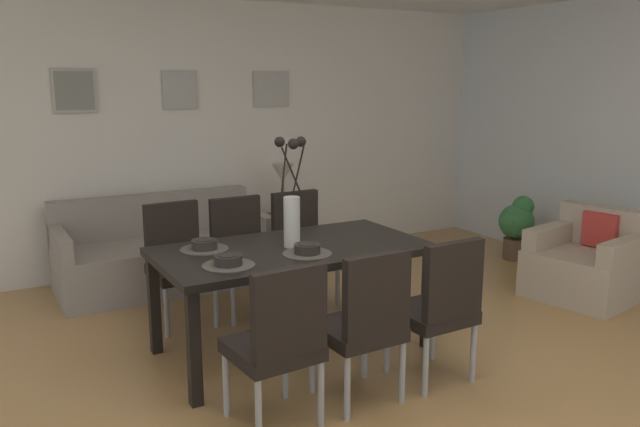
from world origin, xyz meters
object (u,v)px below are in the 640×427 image
dining_chair_mid_left (440,303)px  dining_chair_mid_right (301,242)px  bowl_near_right (204,244)px  sofa (163,255)px  side_table (283,240)px  framed_picture_center (180,90)px  dining_table (292,257)px  dining_chair_near_left (279,338)px  dining_chair_far_right (241,250)px  framed_picture_right (271,89)px  dining_chair_near_right (178,257)px  dining_chair_far_left (365,320)px  bowl_far_left (307,248)px  framed_picture_left (74,91)px  table_lamp (283,178)px  potted_plant (517,224)px  bowl_near_left (228,259)px  centerpiece_vase (292,205)px  armchair (587,264)px

dining_chair_mid_left → dining_chair_mid_right: same height
bowl_near_right → sofa: (0.16, 1.64, -0.50)m
side_table → framed_picture_center: bearing=152.7°
dining_table → dining_chair_mid_right: (0.53, 0.88, -0.15)m
dining_chair_near_left → dining_chair_far_right: (0.51, 1.75, 0.00)m
dining_chair_far_right → framed_picture_right: 2.14m
dining_chair_near_left → dining_chair_far_right: bearing=73.7°
dining_chair_mid_right → dining_chair_near_right: bearing=178.4°
dining_chair_far_left → framed_picture_right: (0.94, 3.21, 1.23)m
dining_chair_mid_right → bowl_far_left: dining_chair_mid_right is taller
dining_chair_far_right → framed_picture_center: 1.91m
dining_chair_near_left → sofa: size_ratio=0.50×
dining_chair_mid_right → framed_picture_left: framed_picture_left is taller
table_lamp → potted_plant: 2.47m
bowl_near_left → dining_chair_mid_right: bearing=45.7°
bowl_near_left → framed_picture_left: framed_picture_left is taller
bowl_near_left → framed_picture_right: (1.49, 2.55, 0.96)m
centerpiece_vase → side_table: centerpiece_vase is taller
bowl_near_left → framed_picture_right: framed_picture_right is taller
dining_chair_far_right → table_lamp: 1.39m
dining_chair_far_right → framed_picture_right: bearing=56.6°
framed_picture_right → bowl_near_left: bearing=-120.3°
dining_chair_near_left → potted_plant: 4.01m
dining_chair_near_right → dining_chair_near_left: bearing=-90.1°
dining_chair_near_right → side_table: bearing=35.5°
dining_chair_mid_right → bowl_near_left: (-1.07, -1.10, 0.27)m
bowl_near_left → armchair: (3.26, -0.02, -0.49)m
dining_chair_near_right → framed_picture_right: 2.39m
dining_table → sofa: 1.93m
dining_chair_near_left → framed_picture_left: 3.47m
framed_picture_center → framed_picture_right: size_ratio=0.92×
bowl_near_left → side_table: (1.40, 2.11, -0.52)m
dining_chair_far_left → framed_picture_center: 3.44m
dining_chair_near_left → table_lamp: (1.38, 2.77, 0.38)m
dining_chair_near_left → dining_chair_near_right: size_ratio=1.00×
dining_table → potted_plant: bearing=16.5°
dining_chair_far_left → bowl_far_left: dining_chair_far_left is taller
sofa → side_table: sofa is taller
dining_chair_far_right → bowl_far_left: 1.13m
side_table → table_lamp: size_ratio=1.02×
dining_table → dining_chair_far_left: bearing=-88.8°
bowl_near_left → framed_picture_left: size_ratio=0.44×
dining_chair_near_left → bowl_near_left: dining_chair_near_left is taller
dining_chair_near_left → dining_chair_mid_right: same height
framed_picture_right → armchair: bearing=-55.5°
dining_chair_mid_right → dining_chair_far_left: bearing=-106.4°
dining_chair_far_right → table_lamp: bearing=49.5°
dining_chair_far_left → dining_chair_far_right: 1.75m
sofa → dining_chair_near_right: bearing=-98.5°
framed_picture_left → potted_plant: size_ratio=0.58×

